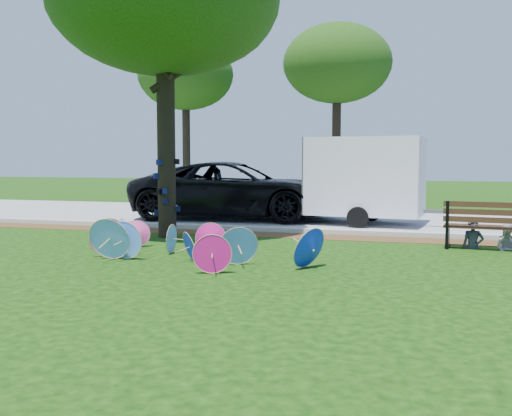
# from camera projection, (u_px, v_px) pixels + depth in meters

# --- Properties ---
(ground) EXTENTS (90.00, 90.00, 0.00)m
(ground) POSITION_uv_depth(u_px,v_px,m) (198.00, 267.00, 10.15)
(ground) COLOR black
(ground) RESTS_ON ground
(mulch_strip) EXTENTS (90.00, 1.00, 0.01)m
(mulch_strip) POSITION_uv_depth(u_px,v_px,m) (265.00, 235.00, 14.46)
(mulch_strip) COLOR #472D16
(mulch_strip) RESTS_ON ground
(curb) EXTENTS (90.00, 0.30, 0.12)m
(curb) POSITION_uv_depth(u_px,v_px,m) (271.00, 229.00, 15.12)
(curb) COLOR #B7B5AD
(curb) RESTS_ON ground
(street) EXTENTS (90.00, 8.00, 0.01)m
(street) POSITION_uv_depth(u_px,v_px,m) (303.00, 217.00, 19.10)
(street) COLOR gray
(street) RESTS_ON ground
(main_tree) EXTENTS (5.54, 5.54, 7.40)m
(main_tree) POSITION_uv_depth(u_px,v_px,m) (164.00, 4.00, 13.62)
(main_tree) COLOR black
(main_tree) RESTS_ON ground
(parasol_pile) EXTENTS (4.78, 2.63, 0.85)m
(parasol_pile) POSITION_uv_depth(u_px,v_px,m) (173.00, 241.00, 10.86)
(parasol_pile) COLOR #1538EB
(parasol_pile) RESTS_ON ground
(black_van) EXTENTS (6.80, 3.55, 1.83)m
(black_van) POSITION_uv_depth(u_px,v_px,m) (235.00, 191.00, 18.36)
(black_van) COLOR black
(black_van) RESTS_ON ground
(cargo_trailer) EXTENTS (3.41, 2.37, 2.85)m
(cargo_trailer) POSITION_uv_depth(u_px,v_px,m) (366.00, 176.00, 16.70)
(cargo_trailer) COLOR white
(cargo_trailer) RESTS_ON ground
(park_bench) EXTENTS (2.02, 0.93, 1.02)m
(park_bench) POSITION_uv_depth(u_px,v_px,m) (491.00, 226.00, 12.05)
(park_bench) COLOR black
(park_bench) RESTS_ON ground
(person_left) EXTENTS (0.45, 0.29, 1.22)m
(person_left) POSITION_uv_depth(u_px,v_px,m) (474.00, 220.00, 12.19)
(person_left) COLOR #3B3E50
(person_left) RESTS_ON ground
(person_right) EXTENTS (0.63, 0.56, 1.09)m
(person_right) POSITION_uv_depth(u_px,v_px,m) (509.00, 224.00, 12.00)
(person_right) COLOR silver
(person_right) RESTS_ON ground
(bg_trees) EXTENTS (24.37, 6.59, 7.40)m
(bg_trees) POSITION_uv_depth(u_px,v_px,m) (385.00, 62.00, 22.62)
(bg_trees) COLOR black
(bg_trees) RESTS_ON ground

